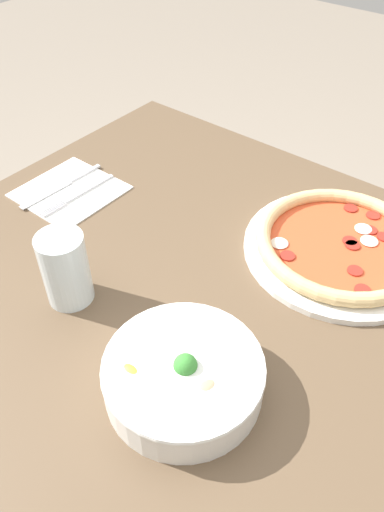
{
  "coord_description": "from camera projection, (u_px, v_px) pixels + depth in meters",
  "views": [
    {
      "loc": [
        -0.27,
        0.45,
        1.35
      ],
      "look_at": [
        0.12,
        -0.04,
        0.77
      ],
      "focal_mm": 35.0,
      "sensor_mm": 36.0,
      "label": 1
    }
  ],
  "objects": [
    {
      "name": "knife",
      "position": [
        66.0,
        184.0,
        1.04
      ],
      "size": [
        0.02,
        0.2,
        0.01
      ],
      "rotation": [
        0.0,
        0.0,
        1.53
      ],
      "color": "silver",
      "rests_on": "napkin"
    },
    {
      "name": "fork",
      "position": [
        79.0,
        194.0,
        1.01
      ],
      "size": [
        0.02,
        0.18,
        0.0
      ],
      "rotation": [
        0.0,
        0.0,
        1.53
      ],
      "color": "silver",
      "rests_on": "napkin"
    },
    {
      "name": "bowl",
      "position": [
        184.0,
        375.0,
        0.67
      ],
      "size": [
        0.22,
        0.22,
        0.07
      ],
      "color": "white",
      "rests_on": "dining_table"
    },
    {
      "name": "glass",
      "position": [
        65.0,
        269.0,
        0.77
      ],
      "size": [
        0.07,
        0.07,
        0.12
      ],
      "color": "silver",
      "rests_on": "dining_table"
    },
    {
      "name": "napkin",
      "position": [
        70.0,
        191.0,
        1.03
      ],
      "size": [
        0.19,
        0.19,
        0.0
      ],
      "color": "white",
      "rests_on": "dining_table"
    },
    {
      "name": "dining_table",
      "position": [
        233.0,
        350.0,
        0.86
      ],
      "size": [
        1.2,
        0.94,
        0.75
      ],
      "color": "brown",
      "rests_on": "ground_plane"
    },
    {
      "name": "pizza",
      "position": [
        341.0,
        245.0,
        0.88
      ],
      "size": [
        0.34,
        0.34,
        0.04
      ],
      "color": "white",
      "rests_on": "dining_table"
    },
    {
      "name": "ground_plane",
      "position": [
        219.0,
        500.0,
        1.3
      ],
      "size": [
        8.0,
        8.0,
        0.0
      ],
      "primitive_type": "plane",
      "color": "gray"
    }
  ]
}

